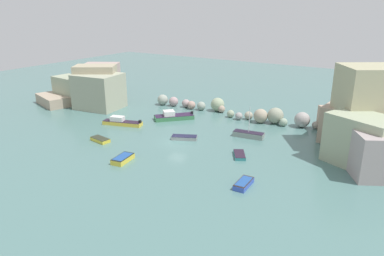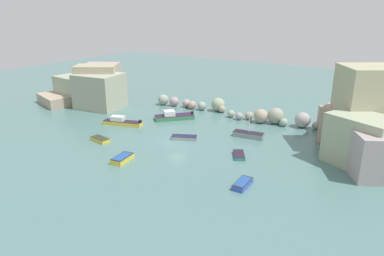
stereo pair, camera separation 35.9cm
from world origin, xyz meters
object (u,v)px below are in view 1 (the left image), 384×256
Objects in this scene: moored_boat_5 at (239,155)px; moored_boat_6 at (100,140)px; moored_boat_1 at (173,116)px; moored_boat_7 at (244,183)px; moored_boat_3 at (184,137)px; moored_boat_4 at (121,122)px; moored_boat_0 at (249,134)px; moored_boat_2 at (123,159)px.

moored_boat_6 reaches higher than moored_boat_5.
moored_boat_1 is 26.47m from moored_boat_7.
moored_boat_1 reaches higher than moored_boat_5.
moored_boat_3 is 0.59× the size of moored_boat_4.
moored_boat_6 is (-19.82, -5.73, 0.05)m from moored_boat_5.
moored_boat_1 is at bearing 87.38° from moored_boat_6.
moored_boat_0 is 22.22m from moored_boat_6.
moored_boat_3 is (-7.81, -5.90, -0.17)m from moored_boat_0.
moored_boat_0 is 7.72m from moored_boat_5.
moored_boat_0 is 1.47× the size of moored_boat_6.
moored_boat_7 is (3.92, -7.40, 0.12)m from moored_boat_5.
moored_boat_2 is 8.62m from moored_boat_6.
moored_boat_2 is at bearing -16.69° from moored_boat_6.
moored_boat_1 reaches higher than moored_boat_6.
moored_boat_2 is 11.22m from moored_boat_3.
moored_boat_6 is 1.04× the size of moored_boat_7.
moored_boat_0 is 15.99m from moored_boat_7.
moored_boat_4 is 22.57m from moored_boat_5.
moored_boat_2 is 16.08m from moored_boat_7.
moored_boat_4 reaches higher than moored_boat_2.
moored_boat_0 is at bearing 11.85° from moored_boat_3.
moored_boat_7 is (26.42, -9.15, -0.18)m from moored_boat_4.
moored_boat_5 is at bearing -60.30° from moored_boat_2.
moored_boat_5 is at bearing -34.37° from moored_boat_3.
moored_boat_7 reaches higher than moored_boat_6.
moored_boat_7 is (20.84, -16.33, -0.21)m from moored_boat_1.
moored_boat_2 is 0.85× the size of moored_boat_3.
moored_boat_3 is 1.29× the size of moored_boat_7.
moored_boat_2 is 15.27m from moored_boat_5.
moored_boat_7 reaches higher than moored_boat_5.
moored_boat_3 is at bearing -20.04° from moored_boat_2.
moored_boat_4 is at bearing 34.81° from moored_boat_2.
moored_boat_1 is 19.13m from moored_boat_5.
moored_boat_1 reaches higher than moored_boat_3.
moored_boat_5 is (16.91, -8.93, -0.33)m from moored_boat_1.
moored_boat_3 is (7.16, -7.36, -0.27)m from moored_boat_1.
moored_boat_5 is at bearing 24.72° from moored_boat_6.
moored_boat_6 is at bearing 56.37° from moored_boat_2.
moored_boat_4 is 2.10× the size of moored_boat_6.
moored_boat_2 is 15.31m from moored_boat_4.
moored_boat_1 is at bearing 50.16° from moored_boat_7.
moored_boat_6 is at bearing -150.16° from moored_boat_0.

